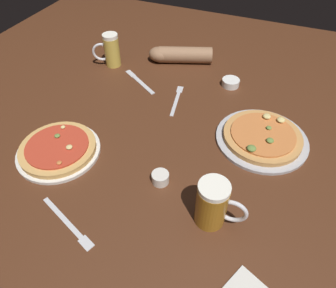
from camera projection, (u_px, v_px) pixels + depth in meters
ground_plane at (168, 151)px, 1.08m from camera, size 2.40×2.40×0.03m
pizza_plate_near at (58, 149)px, 1.04m from camera, size 0.28×0.28×0.05m
pizza_plate_far at (262, 137)px, 1.09m from camera, size 0.33×0.33×0.05m
beer_mug_dark at (213, 204)px, 0.82m from camera, size 0.14×0.09×0.15m
beer_mug_amber at (111, 50)px, 1.41m from camera, size 0.12×0.08×0.15m
ramekin_sauce at (231, 83)px, 1.33m from camera, size 0.08×0.08×0.03m
ramekin_butter at (160, 178)px, 0.96m from camera, size 0.05×0.05×0.04m
fork_left at (177, 99)px, 1.27m from camera, size 0.06×0.21×0.01m
knife_right at (140, 81)px, 1.36m from camera, size 0.20×0.14×0.01m
fork_spare at (68, 223)px, 0.86m from camera, size 0.22×0.10×0.01m
diner_arm at (178, 55)px, 1.46m from camera, size 0.30×0.16×0.08m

